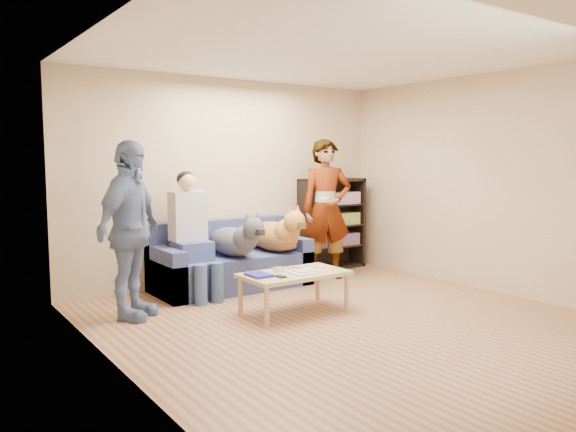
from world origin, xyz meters
TOP-DOWN VIEW (x-y plane):
  - ground at (0.00, 0.00)m, footprint 5.00×5.00m
  - ceiling at (0.00, 0.00)m, footprint 5.00×5.00m
  - wall_back at (0.00, 2.50)m, footprint 4.50×0.00m
  - wall_left at (-2.25, 0.00)m, footprint 0.00×5.00m
  - wall_right at (2.25, 0.00)m, footprint 0.00×5.00m
  - blanket at (0.45, 1.90)m, footprint 0.35×0.30m
  - person_standing_right at (1.07, 1.86)m, footprint 0.78×0.65m
  - person_standing_left at (-1.70, 1.49)m, footprint 1.07×1.01m
  - held_controller at (0.87, 1.66)m, footprint 0.04×0.13m
  - notebook_blue at (-0.65, 0.78)m, footprint 0.20×0.26m
  - papers at (-0.20, 0.63)m, footprint 0.26×0.20m
  - magazine at (-0.17, 0.65)m, footprint 0.22×0.17m
  - camera_silver at (-0.37, 0.85)m, footprint 0.11×0.06m
  - controller_a at (0.03, 0.83)m, footprint 0.04×0.13m
  - controller_b at (0.11, 0.75)m, footprint 0.09×0.06m
  - headphone_cup_a at (-0.05, 0.71)m, footprint 0.07×0.07m
  - headphone_cup_b at (-0.05, 0.79)m, footprint 0.07×0.07m
  - pen_orange at (-0.27, 0.57)m, footprint 0.13×0.06m
  - pen_black at (-0.13, 0.91)m, footprint 0.13×0.08m
  - wallet at (-0.50, 0.61)m, footprint 0.07×0.12m
  - sofa at (-0.25, 2.10)m, footprint 1.90×0.85m
  - person_seated at (-0.81, 1.97)m, footprint 0.40×0.73m
  - dog_gray at (-0.29, 1.86)m, footprint 0.40×1.24m
  - dog_tan at (0.32, 1.88)m, footprint 0.43×1.17m
  - coffee_table at (-0.25, 0.73)m, footprint 1.10×0.60m
  - bookshelf at (1.55, 2.33)m, footprint 1.00×0.34m

SIDE VIEW (x-z plane):
  - ground at x=0.00m, z-range 0.00..0.00m
  - sofa at x=-0.25m, z-range -0.13..0.69m
  - coffee_table at x=-0.25m, z-range 0.16..0.58m
  - pen_orange at x=-0.27m, z-range 0.42..0.43m
  - pen_black at x=-0.13m, z-range 0.42..0.43m
  - papers at x=-0.20m, z-range 0.42..0.43m
  - wallet at x=-0.50m, z-range 0.42..0.43m
  - headphone_cup_a at x=-0.05m, z-range 0.42..0.44m
  - headphone_cup_b at x=-0.05m, z-range 0.42..0.44m
  - notebook_blue at x=-0.65m, z-range 0.42..0.45m
  - controller_a at x=0.03m, z-range 0.42..0.45m
  - controller_b at x=0.11m, z-range 0.42..0.45m
  - magazine at x=-0.17m, z-range 0.43..0.45m
  - camera_silver at x=-0.37m, z-range 0.42..0.47m
  - blanket at x=0.45m, z-range 0.43..0.55m
  - dog_gray at x=-0.29m, z-range 0.34..0.92m
  - dog_tan at x=0.32m, z-range 0.34..0.96m
  - bookshelf at x=1.55m, z-range 0.03..1.33m
  - person_seated at x=-0.81m, z-range 0.04..1.51m
  - person_standing_left at x=-1.70m, z-range 0.00..1.77m
  - person_standing_right at x=1.07m, z-range 0.00..1.84m
  - held_controller at x=0.87m, z-range 1.08..1.11m
  - wall_back at x=0.00m, z-range -0.95..3.55m
  - wall_left at x=-2.25m, z-range -1.20..3.80m
  - wall_right at x=2.25m, z-range -1.20..3.80m
  - ceiling at x=0.00m, z-range 2.60..2.60m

